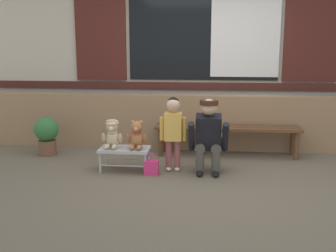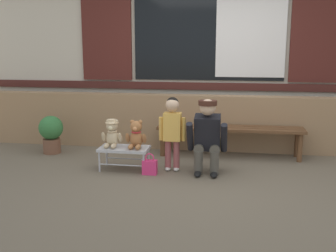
% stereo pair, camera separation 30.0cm
% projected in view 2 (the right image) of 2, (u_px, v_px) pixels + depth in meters
% --- Properties ---
extents(ground_plane, '(60.00, 60.00, 0.00)m').
position_uv_depth(ground_plane, '(196.00, 178.00, 4.90)').
color(ground_plane, brown).
extents(brick_low_wall, '(7.93, 0.25, 0.85)m').
position_uv_depth(brick_low_wall, '(205.00, 122.00, 6.20)').
color(brick_low_wall, '#997551').
rests_on(brick_low_wall, ground).
extents(shop_facade, '(8.09, 0.26, 3.25)m').
position_uv_depth(shop_facade, '(209.00, 43.00, 6.46)').
color(shop_facade, beige).
rests_on(shop_facade, ground).
extents(wooden_bench_long, '(2.10, 0.40, 0.44)m').
position_uv_depth(wooden_bench_long, '(230.00, 131.00, 5.79)').
color(wooden_bench_long, brown).
rests_on(wooden_bench_long, ground).
extents(small_display_bench, '(0.64, 0.36, 0.30)m').
position_uv_depth(small_display_bench, '(124.00, 150.00, 5.17)').
color(small_display_bench, '#BCBCC1').
rests_on(small_display_bench, ground).
extents(teddy_bear_with_hat, '(0.28, 0.27, 0.36)m').
position_uv_depth(teddy_bear_with_hat, '(112.00, 134.00, 5.16)').
color(teddy_bear_with_hat, '#CCB289').
rests_on(teddy_bear_with_hat, small_display_bench).
extents(teddy_bear_plain, '(0.28, 0.26, 0.36)m').
position_uv_depth(teddy_bear_plain, '(136.00, 135.00, 5.11)').
color(teddy_bear_plain, '#A86B3D').
rests_on(teddy_bear_plain, small_display_bench).
extents(child_standing, '(0.35, 0.18, 0.96)m').
position_uv_depth(child_standing, '(172.00, 126.00, 5.08)').
color(child_standing, '#994C4C').
rests_on(child_standing, ground).
extents(adult_crouching, '(0.50, 0.49, 0.95)m').
position_uv_depth(adult_crouching, '(208.00, 136.00, 5.00)').
color(adult_crouching, '#4C473D').
rests_on(adult_crouching, ground).
extents(handbag_on_ground, '(0.18, 0.11, 0.27)m').
position_uv_depth(handbag_on_ground, '(150.00, 167.00, 5.01)').
color(handbag_on_ground, '#E53370').
rests_on(handbag_on_ground, ground).
extents(potted_plant, '(0.36, 0.36, 0.57)m').
position_uv_depth(potted_plant, '(51.00, 132.00, 5.98)').
color(potted_plant, brown).
rests_on(potted_plant, ground).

